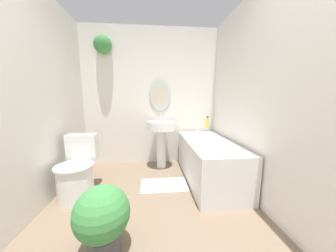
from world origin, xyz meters
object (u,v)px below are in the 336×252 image
at_px(pedestal_sink, 161,134).
at_px(potted_plant, 102,217).
at_px(toilet, 77,173).
at_px(bathtub, 208,159).
at_px(shampoo_bottle, 207,123).

relative_size(pedestal_sink, potted_plant, 1.66).
bearing_deg(potted_plant, pedestal_sink, 71.90).
bearing_deg(toilet, pedestal_sink, 36.31).
bearing_deg(potted_plant, toilet, 122.16).
relative_size(bathtub, shampoo_bottle, 6.79).
bearing_deg(shampoo_bottle, bathtub, -105.65).
bearing_deg(potted_plant, bathtub, 43.09).
distance_m(bathtub, potted_plant, 1.63).
height_order(shampoo_bottle, potted_plant, shampoo_bottle).
bearing_deg(shampoo_bottle, pedestal_sink, -173.00).
distance_m(toilet, potted_plant, 1.00).
bearing_deg(toilet, bathtub, 8.99).
bearing_deg(bathtub, pedestal_sink, 142.61).
bearing_deg(pedestal_sink, toilet, -143.69).
height_order(pedestal_sink, potted_plant, pedestal_sink).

